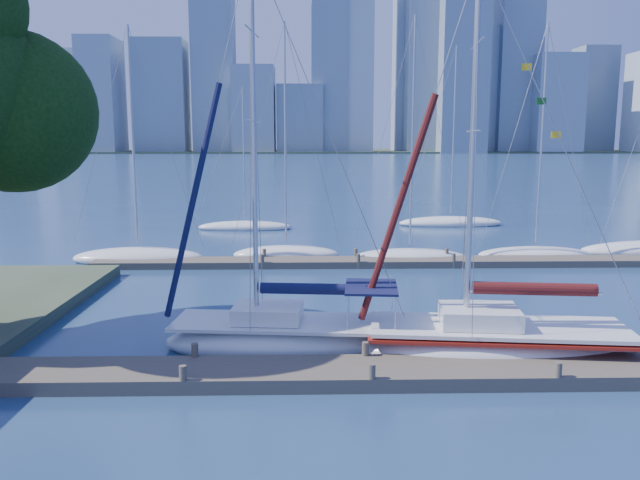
{
  "coord_description": "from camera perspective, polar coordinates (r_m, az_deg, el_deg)",
  "views": [
    {
      "loc": [
        -1.75,
        -16.63,
        6.7
      ],
      "look_at": [
        -1.26,
        4.0,
        3.34
      ],
      "focal_mm": 35.0,
      "sensor_mm": 36.0,
      "label": 1
    }
  ],
  "objects": [
    {
      "name": "ground",
      "position": [
        18.02,
        4.43,
        -12.63
      ],
      "size": [
        700.0,
        700.0,
        0.0
      ],
      "primitive_type": "plane",
      "color": "navy",
      "rests_on": "ground"
    },
    {
      "name": "near_dock",
      "position": [
        17.94,
        4.43,
        -12.03
      ],
      "size": [
        26.0,
        2.0,
        0.4
      ],
      "primitive_type": "cube",
      "color": "brown",
      "rests_on": "ground"
    },
    {
      "name": "far_dock",
      "position": [
        33.49,
        5.11,
        -2.03
      ],
      "size": [
        30.0,
        1.8,
        0.36
      ],
      "primitive_type": "cube",
      "color": "brown",
      "rests_on": "ground"
    },
    {
      "name": "far_shore",
      "position": [
        336.7,
        -1.06,
        8.1
      ],
      "size": [
        800.0,
        100.0,
        1.5
      ],
      "primitive_type": "cube",
      "color": "#38472D",
      "rests_on": "ground"
    },
    {
      "name": "sailboat_navy",
      "position": [
        20.21,
        -3.28,
        -6.93
      ],
      "size": [
        7.91,
        3.25,
        12.97
      ],
      "rotation": [
        0.0,
        0.0,
        -0.1
      ],
      "color": "silver",
      "rests_on": "ground"
    },
    {
      "name": "sailboat_maroon",
      "position": [
        20.24,
        15.92,
        -7.67
      ],
      "size": [
        8.73,
        3.73,
        12.38
      ],
      "rotation": [
        0.0,
        0.0,
        -0.12
      ],
      "color": "silver",
      "rests_on": "ground"
    },
    {
      "name": "bg_boat_0",
      "position": [
        35.71,
        -16.26,
        -1.5
      ],
      "size": [
        7.36,
        2.94,
        12.96
      ],
      "rotation": [
        0.0,
        0.0,
        -0.08
      ],
      "color": "silver",
      "rests_on": "ground"
    },
    {
      "name": "bg_boat_1",
      "position": [
        35.5,
        -3.1,
        -1.21
      ],
      "size": [
        6.05,
        2.13,
        13.28
      ],
      "rotation": [
        0.0,
        0.0,
        0.01
      ],
      "color": "silver",
      "rests_on": "ground"
    },
    {
      "name": "bg_boat_2",
      "position": [
        34.97,
        8.2,
        -1.47
      ],
      "size": [
        6.55,
        2.67,
        13.42
      ],
      "rotation": [
        0.0,
        0.0,
        0.1
      ],
      "color": "silver",
      "rests_on": "ground"
    },
    {
      "name": "bg_boat_4",
      "position": [
        37.37,
        19.08,
        -1.21
      ],
      "size": [
        6.78,
        2.85,
        13.17
      ],
      "rotation": [
        0.0,
        0.0,
        0.13
      ],
      "color": "silver",
      "rests_on": "ground"
    },
    {
      "name": "bg_boat_6",
      "position": [
        46.97,
        -6.86,
        1.24
      ],
      "size": [
        7.25,
        3.35,
        10.71
      ],
      "rotation": [
        0.0,
        0.0,
        0.22
      ],
      "color": "silver",
      "rests_on": "ground"
    },
    {
      "name": "bg_boat_7",
      "position": [
        49.75,
        11.86,
        1.6
      ],
      "size": [
        8.33,
        4.75,
        13.95
      ],
      "rotation": [
        0.0,
        0.0,
        0.34
      ],
      "color": "silver",
      "rests_on": "ground"
    },
    {
      "name": "skyline",
      "position": [
        309.42,
        3.05,
        14.79
      ],
      "size": [
        501.99,
        51.31,
        117.54
      ],
      "color": "#808FA6",
      "rests_on": "ground"
    }
  ]
}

